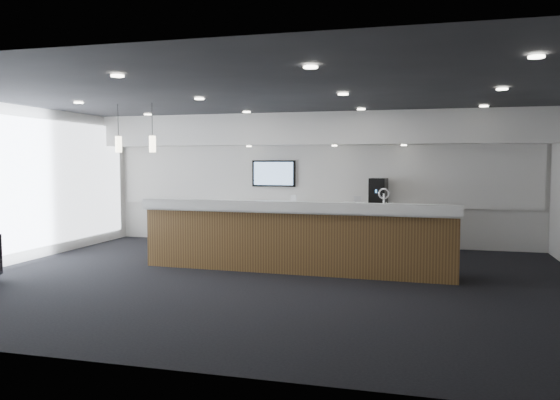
# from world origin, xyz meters

# --- Properties ---
(ground) EXTENTS (10.00, 10.00, 0.00)m
(ground) POSITION_xyz_m (0.00, 0.00, 0.00)
(ground) COLOR black
(ground) RESTS_ON ground
(ceiling) EXTENTS (10.00, 8.00, 0.02)m
(ceiling) POSITION_xyz_m (0.00, 0.00, 3.00)
(ceiling) COLOR black
(ceiling) RESTS_ON back_wall
(back_wall) EXTENTS (10.00, 0.02, 3.00)m
(back_wall) POSITION_xyz_m (0.00, 4.00, 1.50)
(back_wall) COLOR silver
(back_wall) RESTS_ON ground
(left_wall) EXTENTS (0.02, 8.00, 3.00)m
(left_wall) POSITION_xyz_m (-5.00, 0.00, 1.50)
(left_wall) COLOR silver
(left_wall) RESTS_ON ground
(soffit_bulkhead) EXTENTS (10.00, 0.90, 0.70)m
(soffit_bulkhead) POSITION_xyz_m (0.00, 3.55, 2.65)
(soffit_bulkhead) COLOR silver
(soffit_bulkhead) RESTS_ON back_wall
(alcove_panel) EXTENTS (9.80, 0.06, 1.40)m
(alcove_panel) POSITION_xyz_m (0.00, 3.97, 1.60)
(alcove_panel) COLOR silver
(alcove_panel) RESTS_ON back_wall
(window_blinds_wall) EXTENTS (0.04, 7.36, 2.55)m
(window_blinds_wall) POSITION_xyz_m (-4.96, 0.00, 1.50)
(window_blinds_wall) COLOR white
(window_blinds_wall) RESTS_ON left_wall
(back_credenza) EXTENTS (5.06, 0.66, 0.95)m
(back_credenza) POSITION_xyz_m (-0.00, 3.64, 0.48)
(back_credenza) COLOR #979B9F
(back_credenza) RESTS_ON ground
(wall_tv) EXTENTS (1.05, 0.08, 0.62)m
(wall_tv) POSITION_xyz_m (-1.00, 3.91, 1.65)
(wall_tv) COLOR black
(wall_tv) RESTS_ON back_wall
(pendant_left) EXTENTS (0.12, 0.12, 0.30)m
(pendant_left) POSITION_xyz_m (-2.40, 0.80, 2.25)
(pendant_left) COLOR #FDEEC5
(pendant_left) RESTS_ON ceiling
(pendant_right) EXTENTS (0.12, 0.12, 0.30)m
(pendant_right) POSITION_xyz_m (-3.10, 0.80, 2.25)
(pendant_right) COLOR #FDEEC5
(pendant_right) RESTS_ON ceiling
(ceiling_can_lights) EXTENTS (7.00, 5.00, 0.02)m
(ceiling_can_lights) POSITION_xyz_m (0.00, 0.00, 2.97)
(ceiling_can_lights) COLOR silver
(ceiling_can_lights) RESTS_ON ceiling
(service_counter) EXTENTS (5.60, 1.12, 1.49)m
(service_counter) POSITION_xyz_m (0.26, 0.81, 0.57)
(service_counter) COLOR #50341A
(service_counter) RESTS_ON ground
(coffee_machine) EXTENTS (0.40, 0.50, 0.62)m
(coffee_machine) POSITION_xyz_m (1.47, 3.62, 1.26)
(coffee_machine) COLOR black
(coffee_machine) RESTS_ON back_credenza
(info_sign_left) EXTENTS (0.16, 0.07, 0.22)m
(info_sign_left) POSITION_xyz_m (-0.43, 3.58, 1.06)
(info_sign_left) COLOR silver
(info_sign_left) RESTS_ON back_credenza
(info_sign_right) EXTENTS (0.17, 0.02, 0.23)m
(info_sign_right) POSITION_xyz_m (1.03, 3.52, 1.06)
(info_sign_right) COLOR silver
(info_sign_right) RESTS_ON back_credenza
(cup_0) EXTENTS (0.11, 0.11, 0.10)m
(cup_0) POSITION_xyz_m (1.75, 3.52, 1.00)
(cup_0) COLOR white
(cup_0) RESTS_ON back_credenza
(cup_1) EXTENTS (0.15, 0.15, 0.10)m
(cup_1) POSITION_xyz_m (1.61, 3.52, 1.00)
(cup_1) COLOR white
(cup_1) RESTS_ON back_credenza
(cup_2) EXTENTS (0.13, 0.13, 0.10)m
(cup_2) POSITION_xyz_m (1.47, 3.52, 1.00)
(cup_2) COLOR white
(cup_2) RESTS_ON back_credenza
(cup_3) EXTENTS (0.14, 0.14, 0.10)m
(cup_3) POSITION_xyz_m (1.33, 3.52, 1.00)
(cup_3) COLOR white
(cup_3) RESTS_ON back_credenza
(cup_4) EXTENTS (0.15, 0.15, 0.10)m
(cup_4) POSITION_xyz_m (1.19, 3.52, 1.00)
(cup_4) COLOR white
(cup_4) RESTS_ON back_credenza
(cup_5) EXTENTS (0.12, 0.12, 0.10)m
(cup_5) POSITION_xyz_m (1.05, 3.52, 1.00)
(cup_5) COLOR white
(cup_5) RESTS_ON back_credenza
(cup_6) EXTENTS (0.15, 0.15, 0.10)m
(cup_6) POSITION_xyz_m (0.91, 3.52, 1.00)
(cup_6) COLOR white
(cup_6) RESTS_ON back_credenza
(cup_7) EXTENTS (0.13, 0.13, 0.10)m
(cup_7) POSITION_xyz_m (0.77, 3.52, 1.00)
(cup_7) COLOR white
(cup_7) RESTS_ON back_credenza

